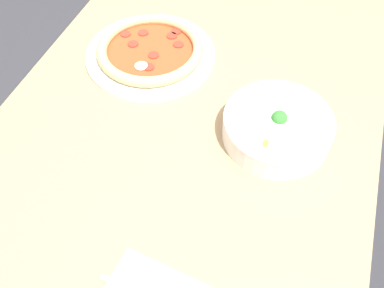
{
  "coord_description": "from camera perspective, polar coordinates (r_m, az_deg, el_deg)",
  "views": [
    {
      "loc": [
        0.59,
        0.21,
        1.42
      ],
      "look_at": [
        0.09,
        0.04,
        0.74
      ],
      "focal_mm": 40.0,
      "sensor_mm": 36.0,
      "label": 1
    }
  ],
  "objects": [
    {
      "name": "ground_plane",
      "position": [
        1.55,
        -0.24,
        -14.13
      ],
      "size": [
        8.0,
        8.0,
        0.0
      ],
      "primitive_type": "plane",
      "color": "#333338"
    },
    {
      "name": "pizza",
      "position": [
        1.07,
        -5.59,
        12.23
      ],
      "size": [
        0.32,
        0.32,
        0.04
      ],
      "color": "white",
      "rests_on": "dining_table"
    },
    {
      "name": "bowl",
      "position": [
        0.89,
        11.31,
        2.29
      ],
      "size": [
        0.22,
        0.22,
        0.07
      ],
      "color": "white",
      "rests_on": "dining_table"
    },
    {
      "name": "dining_table",
      "position": [
        1.02,
        -0.36,
        0.08
      ],
      "size": [
        1.26,
        0.81,
        0.72
      ],
      "color": "tan",
      "rests_on": "ground_plane"
    }
  ]
}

